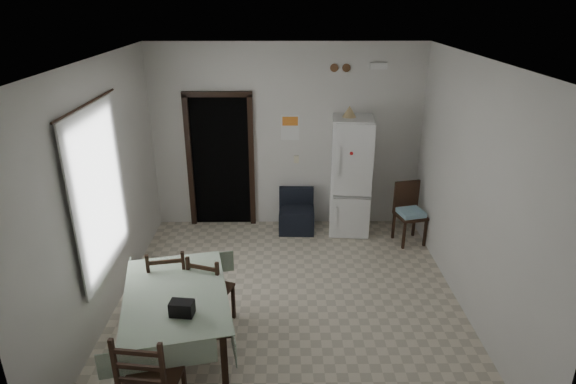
# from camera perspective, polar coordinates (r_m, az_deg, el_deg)

# --- Properties ---
(ground) EXTENTS (4.50, 4.50, 0.00)m
(ground) POSITION_cam_1_polar(r_m,az_deg,el_deg) (6.12, 0.05, -12.70)
(ground) COLOR beige
(ground) RESTS_ON ground
(ceiling) EXTENTS (4.20, 4.50, 0.02)m
(ceiling) POSITION_cam_1_polar(r_m,az_deg,el_deg) (5.05, 0.06, 15.35)
(ceiling) COLOR white
(ceiling) RESTS_ON ground
(wall_back) EXTENTS (4.20, 0.02, 2.90)m
(wall_back) POSITION_cam_1_polar(r_m,az_deg,el_deg) (7.55, -0.13, 6.44)
(wall_back) COLOR silver
(wall_back) RESTS_ON ground
(wall_front) EXTENTS (4.20, 0.02, 2.90)m
(wall_front) POSITION_cam_1_polar(r_m,az_deg,el_deg) (3.45, 0.48, -14.37)
(wall_front) COLOR silver
(wall_front) RESTS_ON ground
(wall_left) EXTENTS (0.02, 4.50, 2.90)m
(wall_left) POSITION_cam_1_polar(r_m,az_deg,el_deg) (5.80, -21.19, -0.12)
(wall_left) COLOR silver
(wall_left) RESTS_ON ground
(wall_right) EXTENTS (0.02, 4.50, 2.90)m
(wall_right) POSITION_cam_1_polar(r_m,az_deg,el_deg) (5.84, 21.14, 0.04)
(wall_right) COLOR silver
(wall_right) RESTS_ON ground
(doorway) EXTENTS (1.06, 0.52, 2.22)m
(doorway) POSITION_cam_1_polar(r_m,az_deg,el_deg) (7.92, -7.78, 4.05)
(doorway) COLOR black
(doorway) RESTS_ON ground
(window_recess) EXTENTS (0.10, 1.20, 1.60)m
(window_recess) POSITION_cam_1_polar(r_m,az_deg,el_deg) (5.61, -22.47, 0.05)
(window_recess) COLOR silver
(window_recess) RESTS_ON ground
(curtain) EXTENTS (0.02, 1.45, 1.85)m
(curtain) POSITION_cam_1_polar(r_m,az_deg,el_deg) (5.57, -21.42, 0.05)
(curtain) COLOR silver
(curtain) RESTS_ON ground
(curtain_rod) EXTENTS (0.02, 1.60, 0.02)m
(curtain_rod) POSITION_cam_1_polar(r_m,az_deg,el_deg) (5.30, -22.76, 9.60)
(curtain_rod) COLOR black
(curtain_rod) RESTS_ON ground
(calendar) EXTENTS (0.28, 0.02, 0.40)m
(calendar) POSITION_cam_1_polar(r_m,az_deg,el_deg) (7.50, 0.25, 7.67)
(calendar) COLOR white
(calendar) RESTS_ON ground
(calendar_image) EXTENTS (0.24, 0.01, 0.14)m
(calendar_image) POSITION_cam_1_polar(r_m,az_deg,el_deg) (7.47, 0.25, 8.40)
(calendar_image) COLOR orange
(calendar_image) RESTS_ON ground
(light_switch) EXTENTS (0.08, 0.02, 0.12)m
(light_switch) POSITION_cam_1_polar(r_m,az_deg,el_deg) (7.65, 1.00, 3.90)
(light_switch) COLOR beige
(light_switch) RESTS_ON ground
(vent_left) EXTENTS (0.12, 0.03, 0.12)m
(vent_left) POSITION_cam_1_polar(r_m,az_deg,el_deg) (7.36, 5.50, 14.44)
(vent_left) COLOR brown
(vent_left) RESTS_ON ground
(vent_right) EXTENTS (0.12, 0.03, 0.12)m
(vent_right) POSITION_cam_1_polar(r_m,az_deg,el_deg) (7.38, 6.93, 14.40)
(vent_right) COLOR brown
(vent_right) RESTS_ON ground
(emergency_light) EXTENTS (0.25, 0.07, 0.09)m
(emergency_light) POSITION_cam_1_polar(r_m,az_deg,el_deg) (7.42, 10.68, 14.47)
(emergency_light) COLOR white
(emergency_light) RESTS_ON ground
(fridge) EXTENTS (0.66, 0.66, 1.85)m
(fridge) POSITION_cam_1_polar(r_m,az_deg,el_deg) (7.48, 7.39, 1.86)
(fridge) COLOR silver
(fridge) RESTS_ON ground
(tan_cone) EXTENTS (0.22, 0.22, 0.17)m
(tan_cone) POSITION_cam_1_polar(r_m,az_deg,el_deg) (7.22, 7.30, 9.46)
(tan_cone) COLOR tan
(tan_cone) RESTS_ON fridge
(navy_seat) EXTENTS (0.57, 0.55, 0.67)m
(navy_seat) POSITION_cam_1_polar(r_m,az_deg,el_deg) (7.64, 1.03, -2.30)
(navy_seat) COLOR black
(navy_seat) RESTS_ON ground
(corner_chair) EXTENTS (0.49, 0.49, 0.93)m
(corner_chair) POSITION_cam_1_polar(r_m,az_deg,el_deg) (7.45, 14.33, -2.57)
(corner_chair) COLOR black
(corner_chair) RESTS_ON ground
(dining_table) EXTENTS (1.30, 1.69, 0.79)m
(dining_table) POSITION_cam_1_polar(r_m,az_deg,el_deg) (5.19, -12.82, -15.25)
(dining_table) COLOR #9BAF95
(dining_table) RESTS_ON ground
(black_bag) EXTENTS (0.23, 0.15, 0.14)m
(black_bag) POSITION_cam_1_polar(r_m,az_deg,el_deg) (4.62, -12.47, -13.30)
(black_bag) COLOR black
(black_bag) RESTS_ON dining_table
(dining_chair_far_left) EXTENTS (0.50, 0.50, 1.00)m
(dining_chair_far_left) POSITION_cam_1_polar(r_m,az_deg,el_deg) (5.66, -13.88, -10.58)
(dining_chair_far_left) COLOR black
(dining_chair_far_left) RESTS_ON ground
(dining_chair_far_right) EXTENTS (0.51, 0.51, 0.94)m
(dining_chair_far_right) POSITION_cam_1_polar(r_m,az_deg,el_deg) (5.55, -9.01, -11.28)
(dining_chair_far_right) COLOR black
(dining_chair_far_right) RESTS_ON ground
(dining_chair_near_head) EXTENTS (0.51, 0.51, 1.07)m
(dining_chair_near_head) POSITION_cam_1_polar(r_m,az_deg,el_deg) (4.48, -15.82, -20.36)
(dining_chair_near_head) COLOR black
(dining_chair_near_head) RESTS_ON ground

